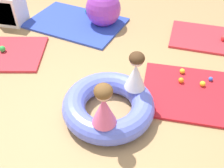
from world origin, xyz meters
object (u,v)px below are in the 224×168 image
(play_ball_teal, at_px, (87,11))
(storage_cube, at_px, (10,10))
(child_in_white, at_px, (136,71))
(play_ball_green, at_px, (2,49))
(play_ball_orange, at_px, (181,80))
(inflatable_cushion, at_px, (108,105))
(child_in_pink, at_px, (104,105))
(play_ball_blue, at_px, (211,79))
(play_ball_yellow, at_px, (203,84))
(play_ball_red, at_px, (224,38))
(exercise_ball_large, at_px, (103,9))
(play_ball_yellow_second, at_px, (182,71))

(play_ball_teal, height_order, storage_cube, storage_cube)
(child_in_white, relative_size, play_ball_green, 5.08)
(play_ball_orange, xyz_separation_m, play_ball_green, (-2.85, 0.13, 0.01))
(inflatable_cushion, distance_m, play_ball_teal, 2.70)
(child_in_pink, xyz_separation_m, play_ball_blue, (1.23, 1.26, -0.47))
(play_ball_orange, bearing_deg, play_ball_yellow, -1.69)
(play_ball_orange, distance_m, play_ball_red, 1.45)
(play_ball_red, xyz_separation_m, exercise_ball_large, (-2.17, 0.15, 0.23))
(child_in_white, distance_m, play_ball_green, 2.38)
(play_ball_yellow, xyz_separation_m, storage_cube, (-3.49, 1.10, 0.20))
(play_ball_green, bearing_deg, child_in_white, -15.60)
(play_ball_yellow_second, distance_m, exercise_ball_large, 1.94)
(play_ball_green, height_order, storage_cube, storage_cube)
(inflatable_cushion, relative_size, play_ball_blue, 18.59)
(inflatable_cushion, bearing_deg, exercise_ball_large, 105.75)
(inflatable_cushion, height_order, play_ball_blue, inflatable_cushion)
(inflatable_cushion, relative_size, play_ball_yellow, 14.69)
(child_in_pink, bearing_deg, play_ball_yellow_second, -39.19)
(play_ball_teal, bearing_deg, exercise_ball_large, -37.35)
(play_ball_red, bearing_deg, play_ball_orange, -118.32)
(play_ball_yellow, bearing_deg, play_ball_orange, 178.31)
(inflatable_cushion, height_order, child_in_white, child_in_white)
(play_ball_green, bearing_deg, play_ball_blue, -0.00)
(inflatable_cushion, distance_m, play_ball_blue, 1.56)
(inflatable_cushion, relative_size, play_ball_yellow_second, 14.85)
(child_in_pink, distance_m, child_in_white, 0.67)
(play_ball_teal, bearing_deg, child_in_pink, -69.47)
(play_ball_teal, distance_m, play_ball_orange, 2.58)
(play_ball_yellow, relative_size, play_ball_blue, 1.27)
(storage_cube, bearing_deg, inflatable_cushion, -38.52)
(play_ball_yellow, bearing_deg, play_ball_blue, 50.41)
(child_in_pink, bearing_deg, play_ball_red, -39.38)
(play_ball_yellow, bearing_deg, child_in_pink, -134.98)
(play_ball_yellow, relative_size, storage_cube, 0.14)
(play_ball_yellow_second, bearing_deg, exercise_ball_large, 140.96)
(play_ball_blue, relative_size, exercise_ball_large, 0.09)
(play_ball_green, relative_size, exercise_ball_large, 0.15)
(inflatable_cushion, distance_m, play_ball_yellow, 1.38)
(play_ball_blue, distance_m, play_ball_green, 3.26)
(child_in_white, relative_size, exercise_ball_large, 0.79)
(exercise_ball_large, bearing_deg, play_ball_red, -3.98)
(play_ball_teal, xyz_separation_m, play_ball_red, (2.59, -0.47, 0.00))
(child_in_pink, distance_m, storage_cube, 3.26)
(play_ball_yellow, height_order, play_ball_yellow_second, same)
(inflatable_cushion, height_order, play_ball_teal, inflatable_cushion)
(child_in_white, height_order, storage_cube, child_in_white)
(play_ball_orange, bearing_deg, child_in_pink, -126.20)
(play_ball_orange, height_order, play_ball_blue, play_ball_orange)
(inflatable_cushion, bearing_deg, storage_cube, 141.48)
(child_in_pink, xyz_separation_m, child_in_white, (0.23, 0.63, -0.01))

